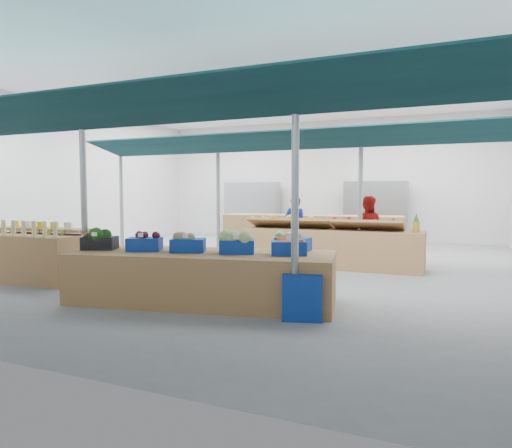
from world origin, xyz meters
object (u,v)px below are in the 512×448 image
object	(u,v)px
fruit_counter	(331,248)
veg_counter	(202,277)
bottle_shelf	(35,256)
vendor_right	(367,229)
vendor_left	(295,227)
crate_stack	(302,296)

from	to	relation	value
fruit_counter	veg_counter	bearing A→B (deg)	-104.69
bottle_shelf	vendor_right	world-z (taller)	vendor_right
veg_counter	vendor_left	bearing A→B (deg)	81.49
vendor_right	vendor_left	bearing A→B (deg)	-0.84
vendor_left	crate_stack	bearing A→B (deg)	108.45
bottle_shelf	veg_counter	xyz separation A→B (m)	(3.72, -0.24, -0.09)
vendor_right	crate_stack	bearing A→B (deg)	89.98
veg_counter	vendor_right	distance (m)	5.34
crate_stack	vendor_left	size ratio (longest dim) A/B	0.39
veg_counter	fruit_counter	distance (m)	4.11
veg_counter	vendor_left	size ratio (longest dim) A/B	2.50
bottle_shelf	vendor_right	size ratio (longest dim) A/B	1.28
fruit_counter	crate_stack	xyz separation A→B (m)	(0.68, -4.26, -0.12)
bottle_shelf	veg_counter	bearing A→B (deg)	-6.65
fruit_counter	vendor_right	distance (m)	1.31
crate_stack	vendor_left	distance (m)	5.70
veg_counter	vendor_right	world-z (taller)	vendor_right
vendor_left	vendor_right	distance (m)	1.80
bottle_shelf	vendor_left	bearing A→B (deg)	51.13
veg_counter	vendor_right	xyz separation A→B (m)	(1.58, 5.09, 0.40)
fruit_counter	vendor_left	xyz separation A→B (m)	(-1.20, 1.10, 0.37)
crate_stack	veg_counter	bearing A→B (deg)	170.63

